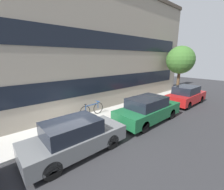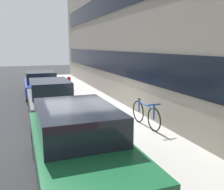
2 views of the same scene
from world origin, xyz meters
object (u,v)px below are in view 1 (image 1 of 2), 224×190
(parked_car_grey, at_px, (75,137))
(parked_car_red, at_px, (186,95))
(bicycle, at_px, (92,109))
(parked_car_green, at_px, (148,109))
(street_tree, at_px, (180,60))

(parked_car_grey, relative_size, parked_car_red, 0.99)
(parked_car_grey, xyz_separation_m, bicycle, (2.62, 2.74, -0.16))
(bicycle, bearing_deg, parked_car_red, -21.90)
(parked_car_green, height_order, bicycle, parked_car_green)
(parked_car_red, bearing_deg, bicycle, 160.03)
(parked_car_grey, xyz_separation_m, street_tree, (12.18, 1.74, 2.85))
(parked_car_grey, distance_m, bicycle, 3.79)
(parked_car_red, xyz_separation_m, bicycle, (-7.53, 2.74, -0.19))
(parked_car_green, xyz_separation_m, bicycle, (-2.21, 2.74, -0.19))
(bicycle, xyz_separation_m, street_tree, (9.56, -1.00, 3.00))
(parked_car_green, xyz_separation_m, parked_car_red, (5.32, -0.00, -0.00))
(parked_car_red, xyz_separation_m, street_tree, (2.03, 1.74, 2.81))
(parked_car_red, bearing_deg, parked_car_grey, 180.00)
(bicycle, relative_size, street_tree, 0.38)
(parked_car_red, bearing_deg, street_tree, 40.65)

